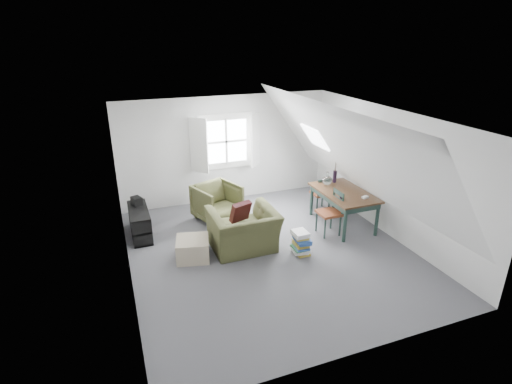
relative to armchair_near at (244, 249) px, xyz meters
name	(u,v)px	position (x,y,z in m)	size (l,w,h in m)	color
floor	(270,251)	(0.43, -0.27, 0.00)	(5.50, 5.50, 0.00)	#505055
ceiling	(272,118)	(0.43, -0.27, 2.50)	(5.50, 5.50, 0.00)	white
wall_back	(226,149)	(0.43, 2.48, 1.25)	(5.00, 5.00, 0.00)	silver
wall_front	(363,270)	(0.43, -3.02, 1.25)	(5.00, 5.00, 0.00)	silver
wall_left	(122,210)	(-2.07, -0.27, 1.25)	(5.50, 5.50, 0.00)	silver
wall_right	(388,173)	(2.93, -0.27, 1.25)	(5.50, 5.50, 0.00)	silver
slope_left	(181,171)	(-1.12, -0.27, 1.78)	(5.50, 5.50, 0.00)	white
slope_right	(349,152)	(1.98, -0.27, 1.78)	(5.50, 5.50, 0.00)	white
dormer_window	(227,142)	(0.43, 2.40, 1.45)	(1.71, 0.35, 1.30)	white
skylight	(315,137)	(1.98, 1.03, 1.75)	(0.55, 0.75, 0.04)	white
armchair_near	(244,249)	(0.00, 0.00, 0.00)	(1.20, 1.05, 0.78)	#3F4223
armchair_far	(218,219)	(-0.10, 1.43, 0.00)	(0.85, 0.87, 0.80)	#3F4223
throw_pillow	(240,212)	(0.00, 0.15, 0.71)	(0.39, 0.11, 0.39)	#370F12
ottoman	(193,249)	(-0.96, 0.01, 0.19)	(0.57, 0.57, 0.38)	tan
dining_table	(344,196)	(2.29, 0.24, 0.65)	(0.90, 1.50, 0.75)	#321E10
demijohn	(327,180)	(2.14, 0.69, 0.87)	(0.21, 0.21, 0.29)	silver
vase_twigs	(335,176)	(2.39, 0.79, 0.90)	(0.08, 0.09, 0.66)	black
cup	(341,198)	(2.04, -0.06, 0.75)	(0.10, 0.10, 0.09)	black
paper_box	(365,197)	(2.49, -0.21, 0.77)	(0.12, 0.08, 0.04)	white
dining_chair_far	(321,193)	(2.23, 1.04, 0.42)	(0.38, 0.38, 0.81)	brown
dining_chair_near	(331,212)	(1.84, -0.02, 0.47)	(0.43, 0.43, 0.91)	brown
media_shelf	(140,224)	(-1.76, 1.23, 0.25)	(0.36, 1.09, 0.56)	black
electronics_box	(137,201)	(-1.76, 1.52, 0.64)	(0.16, 0.23, 0.18)	black
magazine_stack	(301,243)	(0.93, -0.54, 0.22)	(0.33, 0.40, 0.45)	#B29933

